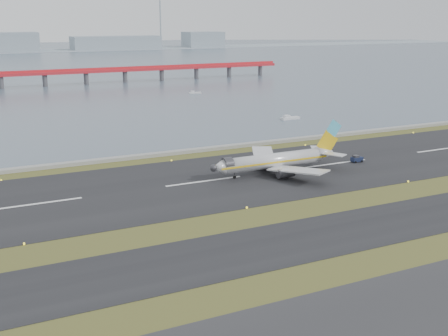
{
  "coord_description": "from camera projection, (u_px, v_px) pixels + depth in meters",
  "views": [
    {
      "loc": [
        -53.45,
        -91.68,
        39.32
      ],
      "look_at": [
        1.66,
        22.0,
        5.24
      ],
      "focal_mm": 45.0,
      "sensor_mm": 36.0,
      "label": 1
    }
  ],
  "objects": [
    {
      "name": "seawall",
      "position": [
        162.0,
        154.0,
        164.4
      ],
      "size": [
        1000.0,
        2.5,
        1.0
      ],
      "primitive_type": "cube",
      "color": "gray",
      "rests_on": "ground"
    },
    {
      "name": "pushback_tug",
      "position": [
        357.0,
        159.0,
        156.56
      ],
      "size": [
        3.18,
        1.89,
        2.03
      ],
      "rotation": [
        0.0,
        0.0,
        0.0
      ],
      "color": "#151D3B",
      "rests_on": "ground"
    },
    {
      "name": "taxiway_strip",
      "position": [
        297.0,
        240.0,
        101.96
      ],
      "size": [
        1000.0,
        18.0,
        0.1
      ],
      "primitive_type": "cube",
      "color": "black",
      "rests_on": "ground"
    },
    {
      "name": "red_pier",
      "position": [
        86.0,
        72.0,
        336.12
      ],
      "size": [
        260.0,
        5.0,
        10.2
      ],
      "color": "red",
      "rests_on": "ground"
    },
    {
      "name": "workboat_near",
      "position": [
        290.0,
        118.0,
        222.17
      ],
      "size": [
        8.0,
        2.8,
        1.92
      ],
      "rotation": [
        0.0,
        0.0,
        0.04
      ],
      "color": "silver",
      "rests_on": "ground"
    },
    {
      "name": "workboat_far",
      "position": [
        195.0,
        93.0,
        296.9
      ],
      "size": [
        6.71,
        3.08,
        1.57
      ],
      "rotation": [
        0.0,
        0.0,
        -0.17
      ],
      "color": "silver",
      "rests_on": "ground"
    },
    {
      "name": "bay_water",
      "position": [
        13.0,
        61.0,
        512.04
      ],
      "size": [
        1400.0,
        800.0,
        1.3
      ],
      "primitive_type": "cube",
      "color": "#475365",
      "rests_on": "ground"
    },
    {
      "name": "runway_strip",
      "position": [
        204.0,
        181.0,
        138.45
      ],
      "size": [
        1000.0,
        45.0,
        0.1
      ],
      "primitive_type": "cube",
      "color": "black",
      "rests_on": "ground"
    },
    {
      "name": "airliner",
      "position": [
        278.0,
        160.0,
        145.16
      ],
      "size": [
        38.52,
        32.89,
        12.8
      ],
      "color": "silver",
      "rests_on": "ground"
    },
    {
      "name": "ground",
      "position": [
        264.0,
        220.0,
        112.4
      ],
      "size": [
        1000.0,
        1000.0,
        0.0
      ],
      "primitive_type": "plane",
      "color": "#3B4A1A",
      "rests_on": "ground"
    },
    {
      "name": "far_shoreline",
      "position": [
        10.0,
        46.0,
        655.2
      ],
      "size": [
        1400.0,
        80.0,
        60.5
      ],
      "color": "#8997A2",
      "rests_on": "ground"
    }
  ]
}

